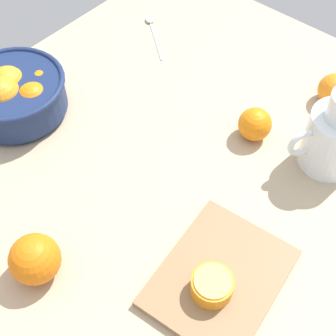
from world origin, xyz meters
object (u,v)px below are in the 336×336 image
Objects in this scene: loose_orange_0 at (35,259)px; spoon at (153,30)px; fruit_bowl at (15,94)px; cutting_board at (220,278)px; juice_pitcher at (334,140)px; loose_orange_1 at (255,124)px; orange_half_0 at (212,285)px; loose_orange_3 at (334,89)px.

spoon is (62.77, 29.87, -3.95)cm from loose_orange_0.
cutting_board is (-3.32, -57.59, -4.43)cm from fruit_bowl.
spoon is (43.82, 54.46, -0.33)cm from cutting_board.
juice_pitcher reaches higher than fruit_bowl.
cutting_board is 2.78× the size of loose_orange_0.
juice_pitcher reaches higher than loose_orange_0.
spoon is (12.90, 40.03, -3.10)cm from loose_orange_1.
fruit_bowl is at bearing 122.59° from loose_orange_1.
spoon is at bearing -4.43° from fruit_bowl.
orange_half_0 reaches higher than cutting_board.
juice_pitcher is 0.77× the size of cutting_board.
juice_pitcher is at bearing -99.18° from spoon.
loose_orange_0 is 1.24× the size of loose_orange_3.
orange_half_0 is 1.00× the size of loose_orange_3.
spoon is (-7.11, 47.38, -3.12)cm from loose_orange_3.
juice_pitcher is at bearing -0.45° from orange_half_0.
loose_orange_3 is at bearing 7.91° from cutting_board.
orange_half_0 is at bearing 179.55° from juice_pitcher.
cutting_board is 34.23cm from loose_orange_1.
fruit_bowl is 3.25× the size of loose_orange_3.
fruit_bowl is at bearing 86.70° from cutting_board.
loose_orange_3 is 0.47× the size of spoon.
loose_orange_0 reaches higher than loose_orange_3.
juice_pitcher is 2.63× the size of loose_orange_3.
loose_orange_1 is at bearing -57.41° from fruit_bowl.
fruit_bowl is 2.63× the size of loose_orange_0.
fruit_bowl is 51.26cm from loose_orange_1.
loose_orange_0 reaches higher than loose_orange_1.
loose_orange_1 is (33.93, 14.84, 0.15)cm from orange_half_0.
fruit_bowl is 3.26× the size of orange_half_0.
juice_pitcher reaches higher than spoon.
juice_pitcher is at bearing -61.55° from fruit_bowl.
juice_pitcher is at bearing -154.06° from loose_orange_3.
cutting_board is (-34.91, 0.72, -5.79)cm from juice_pitcher.
loose_orange_3 is at bearing 25.94° from juice_pitcher.
orange_half_0 is at bearing -172.12° from cutting_board.
spoon is (8.91, 55.17, -6.12)cm from juice_pitcher.
loose_orange_1 is at bearing 25.02° from cutting_board.
orange_half_0 is at bearing -130.48° from spoon.
juice_pitcher is 59.54cm from loose_orange_0.
fruit_bowl reaches higher than loose_orange_0.
loose_orange_3 is at bearing -81.47° from spoon.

